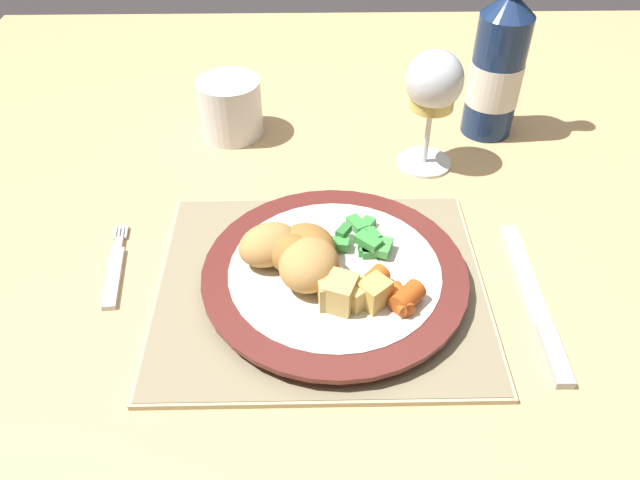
# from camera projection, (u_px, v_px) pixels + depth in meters

# --- Properties ---
(ground_plane) EXTENTS (6.00, 6.00, 0.00)m
(ground_plane) POSITION_uv_depth(u_px,v_px,m) (342.00, 467.00, 1.29)
(ground_plane) COLOR #383333
(dining_table) EXTENTS (1.27, 1.06, 0.74)m
(dining_table) POSITION_uv_depth(u_px,v_px,m) (354.00, 223.00, 0.85)
(dining_table) COLOR tan
(dining_table) RESTS_ON ground
(placemat) EXTENTS (0.34, 0.29, 0.01)m
(placemat) POSITION_uv_depth(u_px,v_px,m) (321.00, 286.00, 0.64)
(placemat) COLOR #CCB789
(placemat) RESTS_ON dining_table
(dinner_plate) EXTENTS (0.27, 0.27, 0.02)m
(dinner_plate) POSITION_uv_depth(u_px,v_px,m) (335.00, 276.00, 0.63)
(dinner_plate) COLOR silver
(dinner_plate) RESTS_ON placemat
(breaded_croquettes) EXTENTS (0.12, 0.11, 0.04)m
(breaded_croquettes) POSITION_uv_depth(u_px,v_px,m) (296.00, 253.00, 0.61)
(breaded_croquettes) COLOR tan
(breaded_croquettes) RESTS_ON dinner_plate
(green_beans_pile) EXTENTS (0.07, 0.07, 0.02)m
(green_beans_pile) POSITION_uv_depth(u_px,v_px,m) (365.00, 239.00, 0.65)
(green_beans_pile) COLOR #338438
(green_beans_pile) RESTS_ON dinner_plate
(glazed_carrots) EXTENTS (0.07, 0.06, 0.02)m
(glazed_carrots) POSITION_uv_depth(u_px,v_px,m) (392.00, 292.00, 0.59)
(glazed_carrots) COLOR orange
(glazed_carrots) RESTS_ON dinner_plate
(fork) EXTENTS (0.03, 0.13, 0.01)m
(fork) POSITION_uv_depth(u_px,v_px,m) (115.00, 271.00, 0.66)
(fork) COLOR silver
(fork) RESTS_ON dining_table
(table_knife) EXTENTS (0.02, 0.22, 0.01)m
(table_knife) POSITION_uv_depth(u_px,v_px,m) (539.00, 311.00, 0.62)
(table_knife) COLOR silver
(table_knife) RESTS_ON dining_table
(wine_glass) EXTENTS (0.07, 0.07, 0.15)m
(wine_glass) POSITION_uv_depth(u_px,v_px,m) (434.00, 87.00, 0.74)
(wine_glass) COLOR silver
(wine_glass) RESTS_ON dining_table
(bottle) EXTENTS (0.07, 0.07, 0.27)m
(bottle) POSITION_uv_depth(u_px,v_px,m) (498.00, 65.00, 0.81)
(bottle) COLOR navy
(bottle) RESTS_ON dining_table
(roast_potatoes) EXTENTS (0.07, 0.04, 0.03)m
(roast_potatoes) POSITION_uv_depth(u_px,v_px,m) (348.00, 292.00, 0.58)
(roast_potatoes) COLOR #E5BC66
(roast_potatoes) RESTS_ON dinner_plate
(drinking_cup) EXTENTS (0.08, 0.08, 0.08)m
(drinking_cup) POSITION_uv_depth(u_px,v_px,m) (230.00, 106.00, 0.84)
(drinking_cup) COLOR white
(drinking_cup) RESTS_ON dining_table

